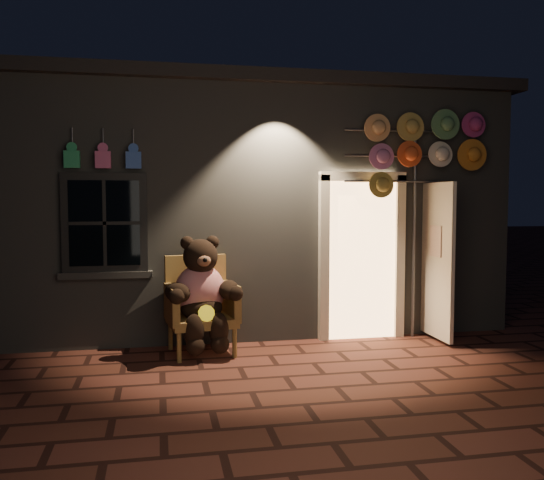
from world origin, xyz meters
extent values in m
plane|color=brown|center=(0.00, 0.00, 0.00)|extent=(60.00, 60.00, 0.00)
cube|color=slate|center=(0.00, 4.00, 1.65)|extent=(7.00, 5.00, 3.30)
cube|color=black|center=(0.00, 4.00, 3.38)|extent=(7.30, 5.30, 0.16)
cube|color=black|center=(-1.90, 1.46, 1.55)|extent=(1.00, 0.10, 1.20)
cube|color=black|center=(-1.90, 1.43, 1.55)|extent=(0.82, 0.06, 1.02)
cube|color=slate|center=(-1.90, 1.46, 0.92)|extent=(1.10, 0.14, 0.08)
cube|color=#EBAD69|center=(1.35, 1.48, 1.05)|extent=(0.92, 0.10, 2.10)
cube|color=beige|center=(0.83, 1.44, 1.05)|extent=(0.12, 0.12, 2.20)
cube|color=beige|center=(1.87, 1.44, 1.05)|extent=(0.12, 0.12, 2.20)
cube|color=beige|center=(1.35, 1.44, 2.13)|extent=(1.16, 0.12, 0.12)
cube|color=beige|center=(2.25, 1.10, 1.05)|extent=(0.05, 0.80, 2.00)
cube|color=#268D57|center=(-2.25, 1.38, 2.30)|extent=(0.18, 0.07, 0.20)
cylinder|color=#59595E|center=(-2.25, 1.44, 2.55)|extent=(0.02, 0.02, 0.25)
cube|color=#BF4E80|center=(-1.90, 1.38, 2.30)|extent=(0.18, 0.07, 0.20)
cylinder|color=#59595E|center=(-1.90, 1.44, 2.55)|extent=(0.02, 0.02, 0.25)
cube|color=#2F52A7|center=(-1.55, 1.38, 2.30)|extent=(0.18, 0.07, 0.20)
cylinder|color=#59595E|center=(-1.55, 1.44, 2.55)|extent=(0.02, 0.02, 0.25)
cube|color=olive|center=(-0.78, 1.07, 0.40)|extent=(0.84, 0.80, 0.11)
cube|color=olive|center=(-0.83, 1.39, 0.77)|extent=(0.76, 0.19, 0.75)
cube|color=olive|center=(-1.13, 1.00, 0.61)|extent=(0.18, 0.65, 0.43)
cube|color=olive|center=(-0.43, 1.10, 0.61)|extent=(0.18, 0.65, 0.43)
cylinder|color=olive|center=(-1.06, 0.73, 0.17)|extent=(0.05, 0.05, 0.34)
cylinder|color=olive|center=(-0.42, 0.82, 0.17)|extent=(0.05, 0.05, 0.34)
cylinder|color=olive|center=(-1.14, 1.33, 0.17)|extent=(0.05, 0.05, 0.34)
cylinder|color=olive|center=(-0.51, 1.42, 0.17)|extent=(0.05, 0.05, 0.34)
ellipsoid|color=red|center=(-0.80, 1.11, 0.75)|extent=(0.67, 0.56, 0.64)
ellipsoid|color=black|center=(-0.79, 1.04, 0.56)|extent=(0.55, 0.49, 0.30)
sphere|color=black|center=(-0.79, 1.06, 1.16)|extent=(0.46, 0.46, 0.41)
sphere|color=black|center=(-0.94, 1.07, 1.32)|extent=(0.16, 0.16, 0.16)
sphere|color=black|center=(-0.64, 1.11, 1.32)|extent=(0.16, 0.16, 0.16)
ellipsoid|color=brown|center=(-0.76, 0.88, 1.13)|extent=(0.17, 0.13, 0.13)
ellipsoid|color=black|center=(-1.07, 0.87, 0.77)|extent=(0.40, 0.48, 0.23)
ellipsoid|color=black|center=(-0.47, 0.96, 0.77)|extent=(0.31, 0.46, 0.23)
ellipsoid|color=black|center=(-0.89, 0.75, 0.34)|extent=(0.23, 0.23, 0.39)
ellipsoid|color=black|center=(-0.61, 0.79, 0.34)|extent=(0.23, 0.23, 0.39)
sphere|color=black|center=(-0.88, 0.70, 0.18)|extent=(0.21, 0.21, 0.21)
sphere|color=black|center=(-0.60, 0.74, 0.18)|extent=(0.21, 0.21, 0.21)
cylinder|color=yellow|center=(-0.75, 0.77, 0.54)|extent=(0.21, 0.11, 0.19)
cylinder|color=#59595E|center=(2.05, 1.38, 1.47)|extent=(0.04, 0.04, 2.94)
cylinder|color=#59595E|center=(1.72, 1.36, 2.72)|extent=(1.31, 0.03, 0.03)
cylinder|color=#59595E|center=(1.72, 1.36, 2.40)|extent=(1.31, 0.03, 0.03)
cylinder|color=#59595E|center=(1.72, 1.36, 2.07)|extent=(1.31, 0.03, 0.03)
cylinder|color=tan|center=(1.50, 1.30, 2.78)|extent=(0.37, 0.11, 0.37)
cylinder|color=tan|center=(1.94, 1.27, 2.78)|extent=(0.37, 0.11, 0.37)
cylinder|color=#558A56|center=(2.37, 1.24, 2.78)|extent=(0.37, 0.11, 0.37)
cylinder|color=#B9357C|center=(2.81, 1.30, 2.78)|extent=(0.37, 0.11, 0.37)
cylinder|color=#C16CA1|center=(1.50, 1.27, 2.40)|extent=(0.37, 0.11, 0.37)
cylinder|color=#E85425|center=(1.94, 1.24, 2.40)|extent=(0.37, 0.11, 0.37)
cylinder|color=beige|center=(2.37, 1.30, 2.40)|extent=(0.37, 0.11, 0.37)
cylinder|color=orange|center=(2.81, 1.27, 2.40)|extent=(0.37, 0.11, 0.37)
cylinder|color=#A28B3A|center=(1.50, 1.24, 2.01)|extent=(0.37, 0.11, 0.37)
camera|label=1|loc=(-1.27, -5.70, 1.83)|focal=38.00mm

